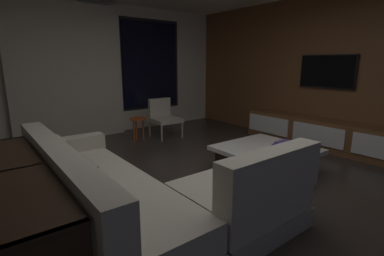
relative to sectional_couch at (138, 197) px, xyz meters
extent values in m
plane|color=#332B26|center=(0.99, 0.11, -0.29)|extent=(9.20, 9.20, 0.00)
cube|color=silver|center=(0.99, 3.77, 1.06)|extent=(6.60, 0.12, 2.70)
cube|color=black|center=(2.29, 3.71, 1.16)|extent=(1.52, 0.02, 2.02)
cube|color=black|center=(2.29, 3.69, 1.16)|extent=(1.40, 0.03, 1.90)
cube|color=beige|center=(0.44, 3.59, 1.01)|extent=(2.10, 0.12, 2.60)
cube|color=brown|center=(4.05, 0.11, 1.06)|extent=(0.12, 7.80, 2.70)
cube|color=#A49C8C|center=(-0.24, 0.23, -0.20)|extent=(0.90, 2.50, 0.18)
cube|color=beige|center=(-0.24, 0.23, 0.01)|extent=(0.86, 2.42, 0.24)
cube|color=beige|center=(-0.59, 0.23, 0.33)|extent=(0.20, 2.50, 0.40)
cube|color=beige|center=(-0.24, 1.38, 0.22)|extent=(0.90, 0.20, 0.18)
cube|color=#A49C8C|center=(0.74, -0.57, -0.20)|extent=(1.10, 0.90, 0.18)
cube|color=beige|center=(0.74, -0.57, 0.01)|extent=(1.07, 0.86, 0.24)
cube|color=beige|center=(0.74, -0.92, 0.33)|extent=(1.10, 0.20, 0.40)
cube|color=beige|center=(-0.47, 0.78, 0.29)|extent=(0.10, 0.36, 0.36)
cube|color=#B2A893|center=(-0.47, -0.07, 0.29)|extent=(0.10, 0.36, 0.36)
cube|color=black|center=(2.03, 0.12, -0.14)|extent=(1.00, 1.00, 0.30)
cube|color=white|center=(2.03, 0.12, 0.04)|extent=(1.16, 1.16, 0.06)
cube|color=#36D0D7|center=(2.20, -0.04, 0.08)|extent=(0.27, 0.16, 0.03)
cube|color=#64469B|center=(2.21, -0.04, 0.11)|extent=(0.28, 0.20, 0.03)
cube|color=#4E387F|center=(2.22, -0.03, 0.14)|extent=(0.27, 0.14, 0.03)
cylinder|color=#B2ADA0|center=(2.22, 2.36, -0.11)|extent=(0.04, 0.04, 0.36)
cylinder|color=#B2ADA0|center=(1.74, 2.38, -0.11)|extent=(0.04, 0.04, 0.36)
cylinder|color=#B2ADA0|center=(2.24, 2.86, -0.11)|extent=(0.04, 0.04, 0.36)
cylinder|color=#B2ADA0|center=(1.76, 2.88, -0.11)|extent=(0.04, 0.04, 0.36)
cube|color=beige|center=(1.99, 2.62, 0.07)|extent=(0.56, 0.58, 0.08)
cube|color=beige|center=(2.00, 2.86, 0.30)|extent=(0.49, 0.10, 0.38)
cylinder|color=#BF4C1E|center=(1.29, 2.66, -0.06)|extent=(0.03, 0.03, 0.46)
cylinder|color=#BF4C1E|center=(1.49, 2.66, -0.06)|extent=(0.03, 0.03, 0.46)
cylinder|color=#BF4C1E|center=(1.39, 2.76, -0.06)|extent=(0.03, 0.03, 0.46)
cylinder|color=#BF4C1E|center=(1.39, 2.66, 0.16)|extent=(0.32, 0.32, 0.02)
cube|color=brown|center=(3.77, 0.21, -0.03)|extent=(0.44, 3.10, 0.52)
cube|color=white|center=(3.54, 0.21, 0.00)|extent=(0.02, 0.93, 0.33)
cube|color=white|center=(3.54, 1.26, 0.00)|extent=(0.02, 0.93, 0.33)
cube|color=black|center=(3.73, -0.64, -0.17)|extent=(0.33, 0.68, 0.19)
cube|color=#6EB39E|center=(3.73, -0.72, -0.19)|extent=(0.03, 0.04, 0.15)
cube|color=#79A5A1|center=(3.73, -0.55, -0.19)|extent=(0.03, 0.04, 0.15)
cube|color=#CB408B|center=(3.73, -0.38, -0.19)|extent=(0.03, 0.04, 0.14)
cube|color=black|center=(3.95, 0.36, 1.06)|extent=(0.04, 1.00, 0.58)
cube|color=black|center=(3.94, 0.36, 1.06)|extent=(0.05, 0.96, 0.54)
cube|color=black|center=(-0.91, 0.13, 0.43)|extent=(0.40, 2.10, 0.04)
cube|color=black|center=(-0.91, 0.13, -0.15)|extent=(0.38, 2.04, 0.03)
cube|color=black|center=(-0.91, 1.16, 0.08)|extent=(0.40, 0.04, 0.74)
cube|color=black|center=(-0.91, 0.13, 0.08)|extent=(0.38, 0.03, 0.74)
cube|color=white|center=(-0.90, -0.22, -0.01)|extent=(0.18, 0.04, 0.24)
cube|color=white|center=(-0.91, 0.01, -0.01)|extent=(0.18, 0.04, 0.26)
cube|color=silver|center=(-0.92, 0.25, -0.01)|extent=(0.18, 0.04, 0.25)
cube|color=silver|center=(-0.92, 0.48, -0.01)|extent=(0.18, 0.04, 0.25)
cube|color=silver|center=(-0.91, 0.72, -0.02)|extent=(0.18, 0.04, 0.24)
cube|color=silver|center=(-0.91, 0.96, -0.02)|extent=(0.18, 0.04, 0.24)
camera|label=1|loc=(-1.10, -2.24, 1.21)|focal=26.75mm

